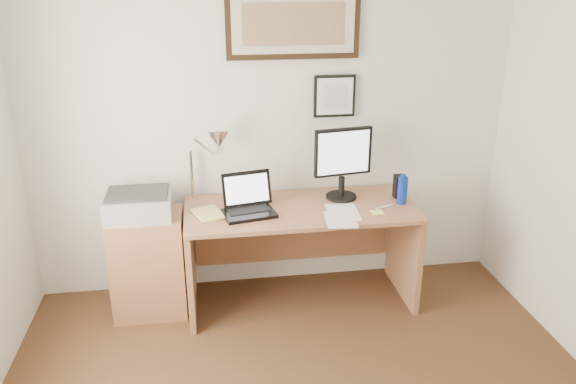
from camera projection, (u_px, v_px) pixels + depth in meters
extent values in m
cube|color=silver|center=(272.00, 125.00, 4.04)|extent=(3.50, 0.02, 2.50)
cube|color=#935D3E|center=(149.00, 264.00, 3.94)|extent=(0.50, 0.40, 0.73)
cylinder|color=#0C299C|center=(402.00, 190.00, 3.94)|extent=(0.07, 0.07, 0.19)
cylinder|color=#0C299C|center=(404.00, 176.00, 3.90)|extent=(0.03, 0.03, 0.02)
cube|color=black|center=(399.00, 186.00, 4.05)|extent=(0.08, 0.07, 0.17)
cube|color=white|center=(343.00, 212.00, 3.82)|extent=(0.23, 0.31, 0.00)
cube|color=white|center=(341.00, 219.00, 3.70)|extent=(0.22, 0.30, 0.00)
cube|color=#FFFD78|center=(377.00, 212.00, 3.80)|extent=(0.08, 0.08, 0.01)
cylinder|color=white|center=(384.00, 207.00, 3.89)|extent=(0.14, 0.06, 0.02)
imported|color=#DBCD67|center=(196.00, 217.00, 3.73)|extent=(0.25, 0.29, 0.02)
cube|color=#935D3E|center=(301.00, 209.00, 3.91)|extent=(1.60, 0.70, 0.03)
cube|color=#935D3E|center=(191.00, 265.00, 3.93)|extent=(0.04, 0.65, 0.72)
cube|color=#935D3E|center=(404.00, 250.00, 4.15)|extent=(0.04, 0.65, 0.72)
cube|color=#935D3E|center=(293.00, 227.00, 4.31)|extent=(1.50, 0.03, 0.55)
cube|color=black|center=(249.00, 213.00, 3.77)|extent=(0.38, 0.30, 0.02)
cube|color=black|center=(249.00, 210.00, 3.79)|extent=(0.30, 0.18, 0.00)
cube|color=black|center=(247.00, 189.00, 3.85)|extent=(0.35, 0.14, 0.23)
cube|color=white|center=(247.00, 189.00, 3.84)|extent=(0.30, 0.11, 0.18)
cylinder|color=black|center=(341.00, 196.00, 4.06)|extent=(0.22, 0.22, 0.02)
cylinder|color=black|center=(341.00, 186.00, 4.03)|extent=(0.04, 0.04, 0.14)
cube|color=black|center=(343.00, 152.00, 3.93)|extent=(0.42, 0.10, 0.34)
cube|color=silver|center=(344.00, 153.00, 3.91)|extent=(0.38, 0.06, 0.30)
cube|color=#9E9EA1|center=(139.00, 206.00, 3.77)|extent=(0.44, 0.34, 0.16)
cube|color=#2F2F2F|center=(137.00, 193.00, 3.74)|extent=(0.40, 0.30, 0.02)
cylinder|color=silver|center=(192.00, 174.00, 4.00)|extent=(0.02, 0.02, 0.36)
cylinder|color=silver|center=(204.00, 147.00, 3.88)|extent=(0.15, 0.23, 0.19)
cone|color=silver|center=(219.00, 140.00, 3.81)|extent=(0.16, 0.18, 0.15)
cube|color=black|center=(293.00, 24.00, 3.78)|extent=(0.92, 0.03, 0.47)
cube|color=beige|center=(294.00, 24.00, 3.77)|extent=(0.84, 0.01, 0.39)
cube|color=#7C5F48|center=(294.00, 24.00, 3.76)|extent=(0.70, 0.00, 0.28)
cube|color=black|center=(334.00, 96.00, 4.01)|extent=(0.30, 0.02, 0.30)
cube|color=white|center=(335.00, 96.00, 3.99)|extent=(0.26, 0.00, 0.26)
cube|color=#B9BEC3|center=(335.00, 97.00, 3.99)|extent=(0.17, 0.00, 0.17)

